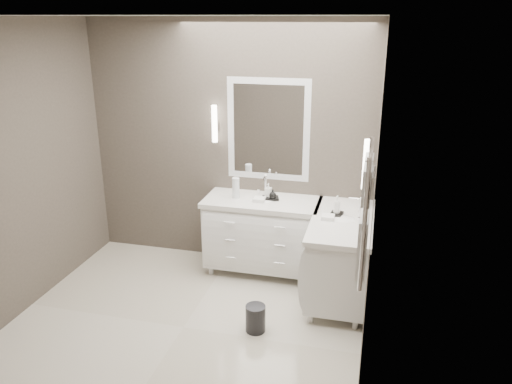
% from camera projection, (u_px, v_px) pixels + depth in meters
% --- Properties ---
extents(floor, '(3.20, 3.00, 0.01)m').
position_uv_depth(floor, '(183.00, 328.00, 4.58)').
color(floor, beige).
rests_on(floor, ground).
extents(ceiling, '(3.20, 3.00, 0.01)m').
position_uv_depth(ceiling, '(166.00, 15.00, 3.67)').
color(ceiling, white).
rests_on(ceiling, wall_back).
extents(wall_back, '(3.20, 0.01, 2.70)m').
position_uv_depth(wall_back, '(229.00, 145.00, 5.50)').
color(wall_back, '#49413A').
rests_on(wall_back, floor).
extents(wall_front, '(3.20, 0.01, 2.70)m').
position_uv_depth(wall_front, '(69.00, 275.00, 2.75)').
color(wall_front, '#49413A').
rests_on(wall_front, floor).
extents(wall_left, '(0.01, 3.00, 2.70)m').
position_uv_depth(wall_left, '(10.00, 174.00, 4.49)').
color(wall_left, '#49413A').
rests_on(wall_left, floor).
extents(wall_right, '(0.01, 3.00, 2.70)m').
position_uv_depth(wall_right, '(374.00, 205.00, 3.76)').
color(wall_right, '#49413A').
rests_on(wall_right, floor).
extents(vanity_back, '(1.24, 0.59, 0.97)m').
position_uv_depth(vanity_back, '(262.00, 231.00, 5.43)').
color(vanity_back, white).
rests_on(vanity_back, floor).
extents(vanity_right, '(0.59, 1.24, 0.97)m').
position_uv_depth(vanity_right, '(340.00, 253.00, 4.93)').
color(vanity_right, white).
rests_on(vanity_right, floor).
extents(mirror_back, '(0.90, 0.02, 1.10)m').
position_uv_depth(mirror_back, '(268.00, 130.00, 5.32)').
color(mirror_back, white).
rests_on(mirror_back, wall_back).
extents(mirror_right, '(0.02, 0.90, 1.10)m').
position_uv_depth(mirror_right, '(376.00, 153.00, 4.43)').
color(mirror_right, white).
rests_on(mirror_right, wall_right).
extents(sconce_back, '(0.06, 0.06, 0.40)m').
position_uv_depth(sconce_back, '(215.00, 124.00, 5.38)').
color(sconce_back, white).
rests_on(sconce_back, wall_back).
extents(sconce_right, '(0.06, 0.06, 0.40)m').
position_uv_depth(sconce_right, '(367.00, 166.00, 3.90)').
color(sconce_right, white).
rests_on(sconce_right, wall_right).
extents(towel_bar_corner, '(0.03, 0.22, 0.30)m').
position_uv_depth(towel_bar_corner, '(369.00, 180.00, 5.10)').
color(towel_bar_corner, white).
rests_on(towel_bar_corner, wall_right).
extents(towel_ladder, '(0.06, 0.58, 0.90)m').
position_uv_depth(towel_ladder, '(365.00, 219.00, 3.39)').
color(towel_ladder, white).
rests_on(towel_ladder, wall_right).
extents(waste_bin, '(0.24, 0.24, 0.25)m').
position_uv_depth(waste_bin, '(256.00, 318.00, 4.49)').
color(waste_bin, black).
rests_on(waste_bin, floor).
extents(amenity_tray_back, '(0.20, 0.17, 0.03)m').
position_uv_depth(amenity_tray_back, '(271.00, 198.00, 5.32)').
color(amenity_tray_back, black).
rests_on(amenity_tray_back, vanity_back).
extents(amenity_tray_right, '(0.13, 0.17, 0.02)m').
position_uv_depth(amenity_tray_right, '(336.00, 214.00, 4.89)').
color(amenity_tray_right, black).
rests_on(amenity_tray_right, vanity_right).
extents(water_bottle, '(0.09, 0.09, 0.22)m').
position_uv_depth(water_bottle, '(236.00, 188.00, 5.33)').
color(water_bottle, silver).
rests_on(water_bottle, vanity_back).
extents(soap_bottle_a, '(0.07, 0.07, 0.14)m').
position_uv_depth(soap_bottle_a, '(268.00, 190.00, 5.32)').
color(soap_bottle_a, white).
rests_on(soap_bottle_a, amenity_tray_back).
extents(soap_bottle_b, '(0.10, 0.10, 0.10)m').
position_uv_depth(soap_bottle_b, '(273.00, 194.00, 5.26)').
color(soap_bottle_b, black).
rests_on(soap_bottle_b, amenity_tray_back).
extents(soap_bottle_c, '(0.09, 0.09, 0.18)m').
position_uv_depth(soap_bottle_c, '(337.00, 205.00, 4.86)').
color(soap_bottle_c, white).
rests_on(soap_bottle_c, amenity_tray_right).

